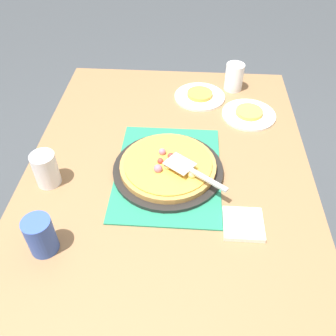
{
  "coord_description": "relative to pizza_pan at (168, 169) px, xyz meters",
  "views": [
    {
      "loc": [
        0.9,
        0.06,
        1.64
      ],
      "look_at": [
        0.0,
        0.0,
        0.77
      ],
      "focal_mm": 38.77,
      "sensor_mm": 36.0,
      "label": 1
    }
  ],
  "objects": [
    {
      "name": "ground_plane",
      "position": [
        0.0,
        0.0,
        -0.76
      ],
      "size": [
        8.0,
        8.0,
        0.0
      ],
      "primitive_type": "plane",
      "color": "#3D4247"
    },
    {
      "name": "served_slice_right",
      "position": [
        -0.36,
        0.31,
        0.01
      ],
      "size": [
        0.11,
        0.11,
        0.02
      ],
      "primitive_type": "cylinder",
      "color": "#EAB747",
      "rests_on": "plate_far_right"
    },
    {
      "name": "plate_far_right",
      "position": [
        -0.36,
        0.31,
        -0.01
      ],
      "size": [
        0.22,
        0.22,
        0.01
      ],
      "primitive_type": "cylinder",
      "color": "white",
      "rests_on": "dining_table"
    },
    {
      "name": "cup_corner",
      "position": [
        -0.56,
        0.26,
        0.05
      ],
      "size": [
        0.08,
        0.08,
        0.12
      ],
      "primitive_type": "cylinder",
      "color": "white",
      "rests_on": "dining_table"
    },
    {
      "name": "placemat",
      "position": [
        0.0,
        0.0,
        -0.01
      ],
      "size": [
        0.48,
        0.36,
        0.01
      ],
      "primitive_type": "cube",
      "color": "#237F5B",
      "rests_on": "dining_table"
    },
    {
      "name": "plate_near_left",
      "position": [
        -0.48,
        0.11,
        -0.01
      ],
      "size": [
        0.22,
        0.22,
        0.01
      ],
      "primitive_type": "cylinder",
      "color": "white",
      "rests_on": "dining_table"
    },
    {
      "name": "cup_near",
      "position": [
        0.07,
        -0.4,
        0.05
      ],
      "size": [
        0.08,
        0.08,
        0.12
      ],
      "primitive_type": "cylinder",
      "color": "white",
      "rests_on": "dining_table"
    },
    {
      "name": "napkin_stack",
      "position": [
        0.21,
        0.24,
        -0.01
      ],
      "size": [
        0.12,
        0.12,
        0.02
      ],
      "primitive_type": "cube",
      "color": "white",
      "rests_on": "dining_table"
    },
    {
      "name": "served_slice_left",
      "position": [
        -0.48,
        0.11,
        0.01
      ],
      "size": [
        0.11,
        0.11,
        0.02
      ],
      "primitive_type": "cylinder",
      "color": "gold",
      "rests_on": "plate_near_left"
    },
    {
      "name": "dining_table",
      "position": [
        0.0,
        0.0,
        -0.12
      ],
      "size": [
        1.4,
        1.0,
        0.75
      ],
      "color": "olive",
      "rests_on": "ground_plane"
    },
    {
      "name": "cup_far",
      "position": [
        0.33,
        -0.33,
        0.05
      ],
      "size": [
        0.08,
        0.08,
        0.12
      ],
      "primitive_type": "cylinder",
      "color": "#3351AD",
      "rests_on": "dining_table"
    },
    {
      "name": "pizza",
      "position": [
        0.0,
        0.0,
        0.02
      ],
      "size": [
        0.33,
        0.33,
        0.05
      ],
      "color": "#B78442",
      "rests_on": "pizza_pan"
    },
    {
      "name": "pizza_pan",
      "position": [
        0.0,
        0.0,
        0.0
      ],
      "size": [
        0.38,
        0.38,
        0.01
      ],
      "primitive_type": "cylinder",
      "color": "black",
      "rests_on": "placemat"
    },
    {
      "name": "pizza_server",
      "position": [
        0.06,
        0.08,
        0.06
      ],
      "size": [
        0.17,
        0.21,
        0.01
      ],
      "color": "silver",
      "rests_on": "pizza"
    }
  ]
}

